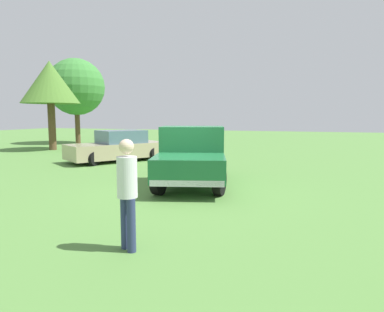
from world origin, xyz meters
TOP-DOWN VIEW (x-y plane):
  - ground_plane at (0.00, 0.00)m, footprint 80.00×80.00m
  - pickup_truck at (1.00, 0.01)m, footprint 4.90×3.10m
  - sedan_far at (5.09, 5.14)m, footprint 4.84×4.03m
  - person_bystander at (-4.48, -0.78)m, footprint 0.44×0.44m
  - tree_back_left at (8.51, 11.91)m, footprint 3.55×3.55m
  - tree_back_right at (13.43, 13.73)m, footprint 4.33×4.33m

SIDE VIEW (x-z plane):
  - ground_plane at x=0.00m, z-range 0.00..0.00m
  - sedan_far at x=5.09m, z-range -0.06..1.40m
  - pickup_truck at x=1.00m, z-range 0.03..1.85m
  - person_bystander at x=-4.48m, z-range 0.12..1.91m
  - tree_back_left at x=8.51m, z-range 1.41..6.93m
  - tree_back_right at x=13.43m, z-range 1.08..7.60m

